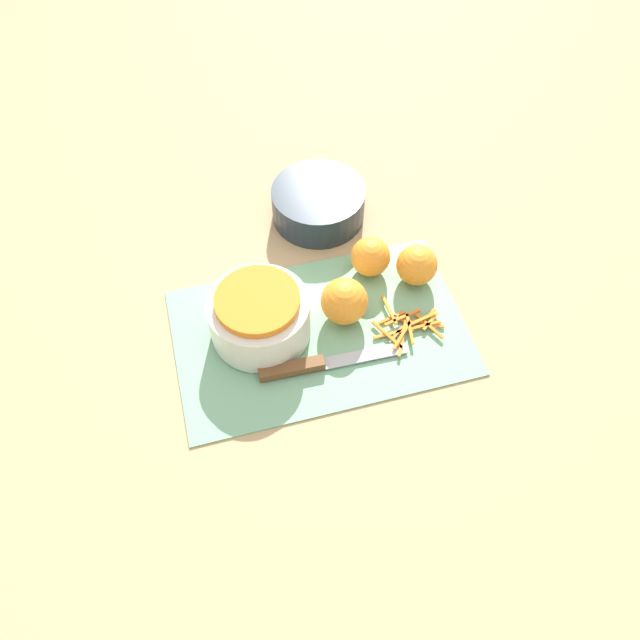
{
  "coord_description": "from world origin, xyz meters",
  "views": [
    {
      "loc": [
        -0.15,
        -0.55,
        0.85
      ],
      "look_at": [
        0.0,
        0.0,
        0.04
      ],
      "focal_mm": 35.0,
      "sensor_mm": 36.0,
      "label": 1
    }
  ],
  "objects": [
    {
      "name": "bowl_dark",
      "position": [
        0.07,
        0.26,
        0.03
      ],
      "size": [
        0.17,
        0.17,
        0.06
      ],
      "color": "#1E2833",
      "rests_on": "ground_plane"
    },
    {
      "name": "ground_plane",
      "position": [
        0.0,
        0.0,
        0.0
      ],
      "size": [
        4.0,
        4.0,
        0.0
      ],
      "primitive_type": "plane",
      "color": "tan"
    },
    {
      "name": "peel_pile",
      "position": [
        0.14,
        -0.03,
        0.01
      ],
      "size": [
        0.12,
        0.12,
        0.01
      ],
      "color": "orange",
      "rests_on": "cutting_board"
    },
    {
      "name": "knife",
      "position": [
        -0.04,
        -0.06,
        0.01
      ],
      "size": [
        0.24,
        0.03,
        0.02
      ],
      "rotation": [
        0.0,
        0.0,
        -0.03
      ],
      "color": "brown",
      "rests_on": "cutting_board"
    },
    {
      "name": "orange_back",
      "position": [
        0.05,
        0.02,
        0.04
      ],
      "size": [
        0.08,
        0.08,
        0.08
      ],
      "color": "orange",
      "rests_on": "cutting_board"
    },
    {
      "name": "orange_left",
      "position": [
        0.19,
        0.06,
        0.04
      ],
      "size": [
        0.07,
        0.07,
        0.07
      ],
      "color": "orange",
      "rests_on": "cutting_board"
    },
    {
      "name": "cutting_board",
      "position": [
        0.0,
        0.0,
        0.0
      ],
      "size": [
        0.47,
        0.3,
        0.01
      ],
      "color": "#75AD84",
      "rests_on": "ground_plane"
    },
    {
      "name": "orange_right",
      "position": [
        0.12,
        0.1,
        0.04
      ],
      "size": [
        0.07,
        0.07,
        0.07
      ],
      "color": "orange",
      "rests_on": "cutting_board"
    },
    {
      "name": "bowl_speckled",
      "position": [
        -0.09,
        0.02,
        0.05
      ],
      "size": [
        0.16,
        0.16,
        0.09
      ],
      "color": "silver",
      "rests_on": "cutting_board"
    }
  ]
}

